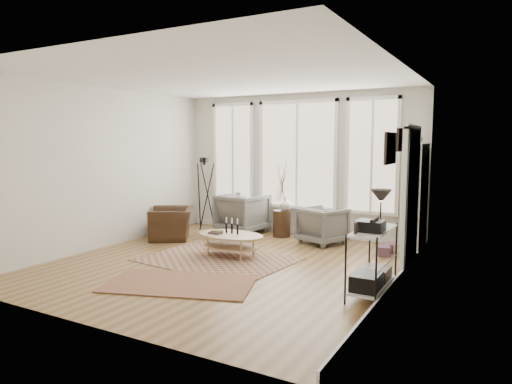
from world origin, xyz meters
The scene contains 17 objects.
room centered at (0.02, 0.03, 1.43)m, with size 5.50×5.54×2.90m.
bay_window centered at (0.00, 2.71, 1.61)m, with size 4.14×0.12×2.24m.
door centered at (2.57, 1.15, 1.12)m, with size 0.09×1.06×2.22m.
bookcase centered at (2.44, 2.23, 0.96)m, with size 0.31×0.85×2.06m.
low_shelf centered at (2.38, -0.30, 0.51)m, with size 0.38×1.08×1.30m.
wall_art centered at (2.58, -0.27, 1.88)m, with size 0.04×0.88×0.44m.
rug_main centered at (-0.28, 0.15, 0.01)m, with size 2.34×1.75×0.01m, color brown.
rug_runner centered at (-0.01, -1.17, 0.01)m, with size 1.98×1.10×0.01m, color maroon.
coffee_table centered at (-0.21, 0.44, 0.30)m, with size 1.24×0.83×0.55m.
armchair_left centered at (-1.05, 2.27, 0.42)m, with size 0.89×0.92×0.83m, color slate.
armchair_right centered at (0.81, 2.11, 0.35)m, with size 0.75×0.77×0.70m, color slate.
side_table centered at (-0.15, 2.31, 0.73)m, with size 0.36×0.36×1.51m.
vase centered at (-0.09, 2.37, 0.68)m, with size 0.27×0.27×0.28m, color silver.
accent_chair centered at (-1.99, 1.09, 0.31)m, with size 0.82×0.94×0.61m, color #342114.
tripod_camera centered at (-2.05, 2.31, 0.73)m, with size 0.56×0.56×1.58m.
book_stack_near centered at (2.05, 2.01, 0.08)m, with size 0.20×0.25×0.16m, color maroon.
book_stack_far centered at (2.05, 1.74, 0.08)m, with size 0.20×0.25×0.16m, color maroon.
Camera 1 is at (3.81, -5.93, 1.93)m, focal length 32.00 mm.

